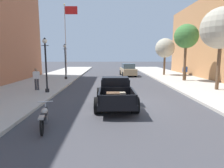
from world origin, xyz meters
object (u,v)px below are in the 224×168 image
car_background_tan (128,70)px  street_tree_nearest (222,28)px  pedestrian_sidewalk_left (36,78)px  street_lamp_near (46,61)px  pedestrian_sidewalk_right (185,71)px  street_lamp_far (65,59)px  motorcycle_parked (44,117)px  flagpole (67,32)px  street_tree_second (186,37)px  street_tree_third (165,48)px  hotrod_truck_black (115,92)px

car_background_tan → street_tree_nearest: bearing=-63.2°
pedestrian_sidewalk_left → street_lamp_near: bearing=-39.6°
pedestrian_sidewalk_right → car_background_tan: bearing=132.7°
pedestrian_sidewalk_left → street_lamp_far: bearing=84.2°
motorcycle_parked → flagpole: flagpole is taller
street_tree_second → pedestrian_sidewalk_right: bearing=50.0°
motorcycle_parked → car_background_tan: size_ratio=0.47×
street_lamp_far → street_tree_nearest: bearing=-27.4°
pedestrian_sidewalk_right → flagpole: flagpole is taller
pedestrian_sidewalk_left → street_lamp_far: 6.97m
car_background_tan → street_tree_nearest: street_tree_nearest is taller
street_tree_nearest → street_tree_third: size_ratio=1.27×
car_background_tan → street_lamp_far: size_ratio=1.14×
pedestrian_sidewalk_left → street_lamp_far: (0.69, 6.82, 1.30)m
motorcycle_parked → pedestrian_sidewalk_left: pedestrian_sidewalk_left is taller
flagpole → car_background_tan: bearing=0.0°
pedestrian_sidewalk_right → street_lamp_near: street_lamp_near is taller
pedestrian_sidewalk_right → street_tree_third: 6.16m
street_lamp_far → car_background_tan: bearing=32.0°
motorcycle_parked → street_tree_nearest: bearing=34.2°
pedestrian_sidewalk_right → hotrod_truck_black: bearing=-129.0°
hotrod_truck_black → street_lamp_near: street_lamp_near is taller
street_tree_third → flagpole: bearing=178.5°
street_tree_nearest → pedestrian_sidewalk_right: bearing=93.4°
street_tree_second → street_tree_third: 5.81m
flagpole → street_lamp_far: bearing=-81.6°
street_lamp_far → pedestrian_sidewalk_left: bearing=-95.8°
hotrod_truck_black → street_lamp_far: bearing=115.6°
street_lamp_far → street_tree_third: bearing=19.3°
flagpole → street_tree_second: 14.72m
car_background_tan → street_lamp_near: bearing=-119.7°
hotrod_truck_black → pedestrian_sidewalk_left: (-5.85, 3.93, 0.33)m
hotrod_truck_black → street_lamp_far: (-5.16, 10.74, 1.63)m
flagpole → pedestrian_sidewalk_right: bearing=-23.6°
hotrod_truck_black → car_background_tan: bearing=81.7°
street_tree_nearest → motorcycle_parked: bearing=-145.8°
flagpole → street_tree_second: flagpole is taller
street_tree_third → car_background_tan: bearing=175.9°
motorcycle_parked → flagpole: bearing=99.0°
flagpole → street_tree_third: bearing=-1.5°
street_lamp_far → street_tree_second: bearing=-6.5°
motorcycle_parked → street_tree_third: bearing=61.8°
street_lamp_far → hotrod_truck_black: bearing=-64.4°
street_lamp_far → flagpole: size_ratio=0.42×
hotrod_truck_black → flagpole: 17.18m
pedestrian_sidewalk_left → street_tree_nearest: bearing=0.0°
street_lamp_near → pedestrian_sidewalk_left: bearing=140.4°
street_lamp_far → flagpole: (-0.68, 4.61, 3.39)m
car_background_tan → flagpole: (-8.07, -0.01, 5.00)m
motorcycle_parked → street_tree_nearest: 13.81m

